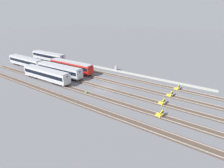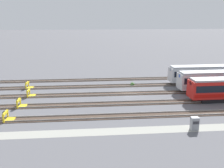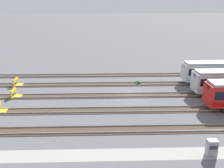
% 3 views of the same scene
% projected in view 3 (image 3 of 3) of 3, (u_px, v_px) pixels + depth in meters
% --- Properties ---
extents(ground_plane, '(400.00, 400.00, 0.00)m').
position_uv_depth(ground_plane, '(131.00, 96.00, 38.09)').
color(ground_plane, '#5B5B60').
extents(service_walkway, '(54.00, 2.00, 0.01)m').
position_uv_depth(service_walkway, '(148.00, 154.00, 23.93)').
color(service_walkway, '#9E9E93').
rests_on(service_walkway, ground).
extents(rail_track_nearest, '(90.00, 2.23, 0.21)m').
position_uv_depth(rail_track_nearest, '(141.00, 129.00, 28.31)').
color(rail_track_nearest, '#47382D').
rests_on(rail_track_nearest, ground).
extents(rail_track_near_inner, '(90.00, 2.23, 0.21)m').
position_uv_depth(rail_track_near_inner, '(135.00, 110.00, 33.19)').
color(rail_track_near_inner, '#47382D').
rests_on(rail_track_near_inner, ground).
extents(rail_track_middle, '(90.00, 2.24, 0.21)m').
position_uv_depth(rail_track_middle, '(131.00, 95.00, 38.08)').
color(rail_track_middle, '#47382D').
rests_on(rail_track_middle, ground).
extents(rail_track_far_inner, '(90.00, 2.23, 0.21)m').
position_uv_depth(rail_track_far_inner, '(128.00, 84.00, 42.96)').
color(rail_track_far_inner, '#47382D').
rests_on(rail_track_far_inner, ground).
extents(rail_track_farthest, '(90.00, 2.23, 0.21)m').
position_uv_depth(rail_track_farthest, '(126.00, 75.00, 47.85)').
color(rail_track_farthest, '#47382D').
rests_on(rail_track_farthest, ground).
extents(bumper_stop_middle_track, '(1.35, 2.00, 1.22)m').
position_uv_depth(bumper_stop_middle_track, '(15.00, 93.00, 37.43)').
color(bumper_stop_middle_track, yellow).
rests_on(bumper_stop_middle_track, ground).
extents(bumper_stop_far_inner_track, '(1.38, 2.01, 1.22)m').
position_uv_depth(bumper_stop_far_inner_track, '(17.00, 82.00, 42.27)').
color(bumper_stop_far_inner_track, yellow).
rests_on(bumper_stop_far_inner_track, ground).
extents(electrical_cabinet, '(0.90, 0.73, 1.60)m').
position_uv_depth(electrical_cabinet, '(212.00, 148.00, 23.44)').
color(electrical_cabinet, gray).
rests_on(electrical_cabinet, ground).
extents(weed_clump, '(0.92, 0.70, 0.64)m').
position_uv_depth(weed_clump, '(138.00, 82.00, 43.14)').
color(weed_clump, '#4C7F3D').
rests_on(weed_clump, ground).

